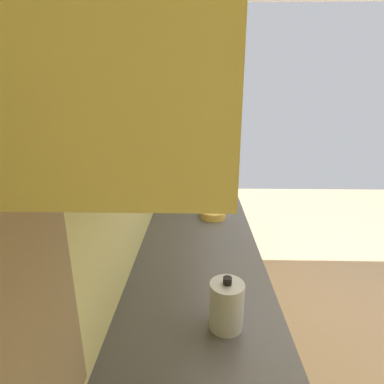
{
  "coord_description": "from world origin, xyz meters",
  "views": [
    {
      "loc": [
        -1.92,
        1.12,
        1.67
      ],
      "look_at": [
        -0.48,
        1.16,
        1.21
      ],
      "focal_mm": 28.14,
      "sensor_mm": 36.0,
      "label": 1
    }
  ],
  "objects_px": {
    "oven_range": "(201,195)",
    "bowl": "(213,214)",
    "kettle": "(226,305)",
    "microwave": "(196,176)"
  },
  "relations": [
    {
      "from": "microwave",
      "to": "kettle",
      "type": "xyz_separation_m",
      "value": [
        -1.47,
        -0.12,
        -0.05
      ]
    },
    {
      "from": "bowl",
      "to": "kettle",
      "type": "xyz_separation_m",
      "value": [
        -0.95,
        -0.0,
        0.06
      ]
    },
    {
      "from": "oven_range",
      "to": "microwave",
      "type": "distance_m",
      "value": 1.39
    },
    {
      "from": "bowl",
      "to": "kettle",
      "type": "relative_size",
      "value": 0.84
    },
    {
      "from": "oven_range",
      "to": "bowl",
      "type": "distance_m",
      "value": 1.84
    },
    {
      "from": "oven_range",
      "to": "bowl",
      "type": "xyz_separation_m",
      "value": [
        -1.78,
        -0.07,
        0.47
      ]
    },
    {
      "from": "microwave",
      "to": "bowl",
      "type": "xyz_separation_m",
      "value": [
        -0.52,
        -0.12,
        -0.11
      ]
    },
    {
      "from": "microwave",
      "to": "kettle",
      "type": "height_order",
      "value": "microwave"
    },
    {
      "from": "microwave",
      "to": "kettle",
      "type": "relative_size",
      "value": 2.37
    },
    {
      "from": "microwave",
      "to": "oven_range",
      "type": "bearing_deg",
      "value": -2.19
    }
  ]
}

